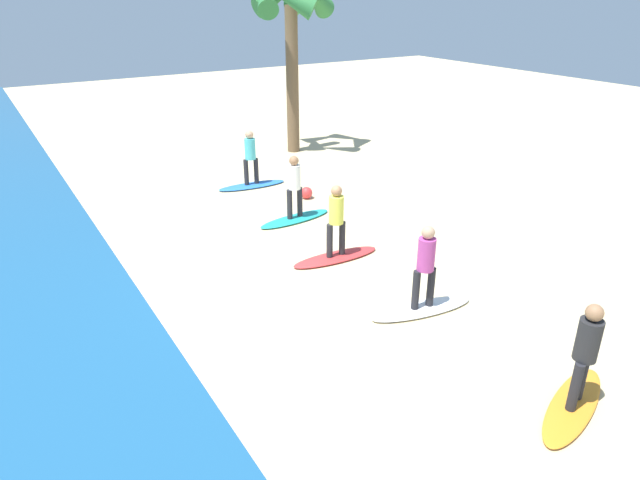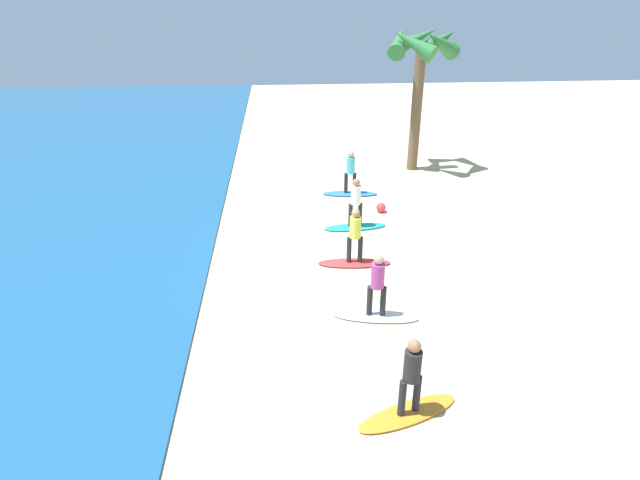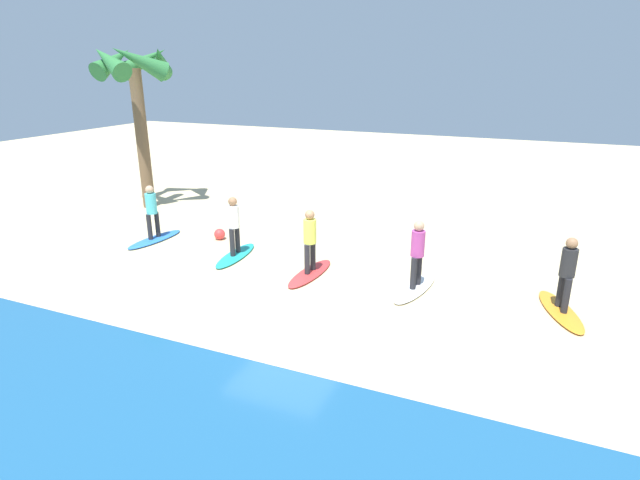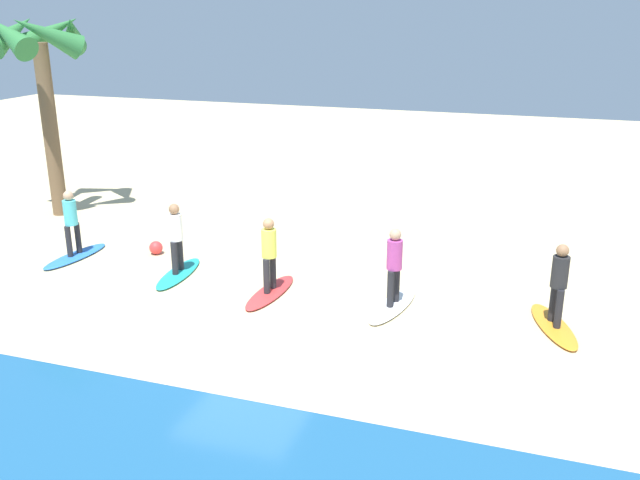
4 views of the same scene
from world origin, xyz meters
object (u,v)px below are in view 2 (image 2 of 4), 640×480
at_px(surfboard_white, 375,316).
at_px(surfboard_red, 354,263).
at_px(surfboard_orange, 408,413).
at_px(surfer_orange, 412,372).
at_px(surfer_teal, 356,199).
at_px(surfer_blue, 351,169).
at_px(surfboard_blue, 350,194).
at_px(beach_ball, 381,208).
at_px(palm_tree, 421,54).
at_px(surfer_white, 377,281).
at_px(surfboard_teal, 355,227).
at_px(surfer_red, 355,232).

bearing_deg(surfboard_white, surfboard_red, -77.00).
relative_size(surfboard_orange, surfer_orange, 1.28).
height_order(surfboard_white, surfer_teal, surfer_teal).
distance_m(surfboard_orange, surfer_blue, 11.46).
xyz_separation_m(surfboard_blue, beach_ball, (-1.78, -0.88, 0.13)).
relative_size(surfer_orange, surfboard_white, 0.78).
distance_m(surfboard_white, surfboard_blue, 8.23).
xyz_separation_m(surfer_blue, palm_tree, (2.88, -3.11, 3.74)).
bearing_deg(surfer_teal, surfer_orange, 178.92).
distance_m(surfer_teal, surfboard_blue, 3.21).
bearing_deg(surfboard_blue, palm_tree, -131.92).
bearing_deg(surfboard_blue, surfboard_orange, 93.29).
bearing_deg(palm_tree, surfer_white, 162.27).
relative_size(surfboard_red, surfer_teal, 1.28).
xyz_separation_m(surfboard_red, surfboard_teal, (2.47, -0.36, 0.00)).
bearing_deg(surfboard_orange, surfboard_blue, -111.83).
height_order(surfer_red, palm_tree, palm_tree).
relative_size(surfer_orange, surfer_blue, 1.00).
distance_m(surfboard_red, surfer_teal, 2.68).
distance_m(surfer_red, palm_tree, 9.91).
xyz_separation_m(surfboard_orange, beach_ball, (9.63, -1.27, 0.13)).
distance_m(surfer_white, surfer_teal, 5.17).
distance_m(surfer_teal, surfer_blue, 3.06).
bearing_deg(surfer_teal, surfboard_white, 177.65).
relative_size(surfboard_orange, surfboard_white, 1.00).
xyz_separation_m(surfer_orange, beach_ball, (9.63, -1.27, -0.87)).
distance_m(surfboard_red, surfer_blue, 5.63).
bearing_deg(surfer_blue, surfboard_red, 173.89).
xyz_separation_m(surfboard_orange, surfer_blue, (11.41, -0.39, 0.99)).
bearing_deg(surfboard_red, surfer_teal, -95.02).
bearing_deg(surfboard_white, surfboard_teal, -82.53).
height_order(surfer_white, palm_tree, palm_tree).
bearing_deg(surfboard_teal, surfer_orange, 83.65).
bearing_deg(palm_tree, beach_ball, 154.46).
distance_m(surfer_white, surfboard_blue, 8.29).
height_order(surfboard_red, surfer_red, surfer_red).
relative_size(surfboard_orange, surfer_red, 1.28).
xyz_separation_m(surfboard_white, surfer_blue, (8.22, -0.44, 0.99)).
xyz_separation_m(surfboard_white, surfboard_blue, (8.22, -0.44, 0.00)).
distance_m(surfboard_blue, beach_ball, 1.99).
bearing_deg(surfer_teal, surfer_red, 171.65).
height_order(surfboard_red, palm_tree, palm_tree).
distance_m(surfer_white, surfer_red, 2.71).
relative_size(surfboard_teal, palm_tree, 0.35).
distance_m(surfboard_red, surfer_red, 0.99).
bearing_deg(surfer_blue, surfer_white, 176.93).
bearing_deg(surfboard_teal, surfer_white, 82.38).
bearing_deg(surfboard_teal, surfer_teal, 84.73).
bearing_deg(surfer_orange, surfboard_red, 1.98).
bearing_deg(surfer_orange, surfer_white, 0.97).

